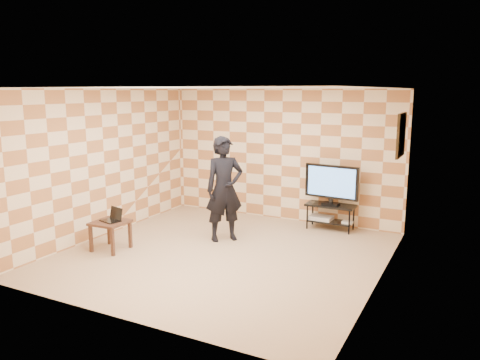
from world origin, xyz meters
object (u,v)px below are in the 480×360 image
person (224,189)px  side_table (110,226)px  tv_stand (330,211)px  tv (332,183)px

person → side_table: bearing=177.0°
side_table → person: bearing=43.2°
side_table → person: (1.45, 1.36, 0.53)m
tv_stand → person: person is taller
tv → person: person is taller
tv_stand → side_table: (-2.97, -2.87, 0.05)m
tv → side_table: bearing=-136.0°
tv_stand → side_table: 4.13m
tv → side_table: (-2.97, -2.86, -0.51)m
tv_stand → tv: tv is taller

